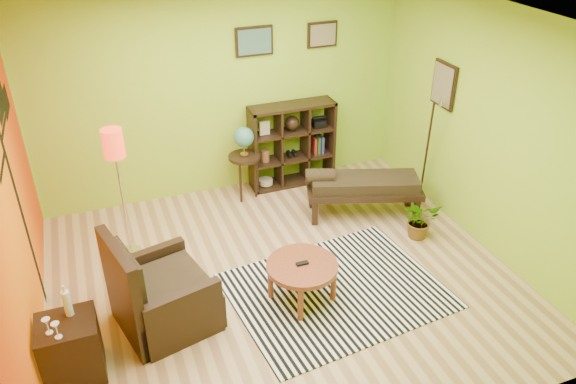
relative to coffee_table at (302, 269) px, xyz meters
name	(u,v)px	position (x,y,z in m)	size (l,w,h in m)	color
ground	(282,279)	(-0.08, 0.38, -0.39)	(5.00, 5.00, 0.00)	tan
room_shell	(271,131)	(-0.17, 0.40, 1.41)	(5.04, 4.54, 2.82)	#9AC72A
zebra_rug	(336,291)	(0.40, -0.02, -0.39)	(2.19, 1.70, 0.01)	white
coffee_table	(302,269)	(0.00, 0.00, 0.00)	(0.74, 0.74, 0.48)	brown
armchair	(159,298)	(-1.44, 0.15, -0.07)	(1.06, 1.05, 1.07)	black
side_cabinet	(71,348)	(-2.28, -0.22, -0.09)	(0.51, 0.46, 0.91)	black
floor_lamp	(115,155)	(-1.58, 1.49, 0.89)	(0.24, 0.24, 1.59)	silver
globe_table	(244,145)	(0.07, 2.24, 0.40)	(0.43, 0.43, 1.05)	black
cube_shelf	(293,145)	(0.83, 2.41, 0.21)	(1.20, 0.35, 1.20)	black
bench	(361,186)	(1.34, 1.28, 0.04)	(1.56, 0.96, 0.68)	black
potted_plant	(419,223)	(1.79, 0.57, -0.20)	(0.44, 0.49, 0.38)	#26661E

